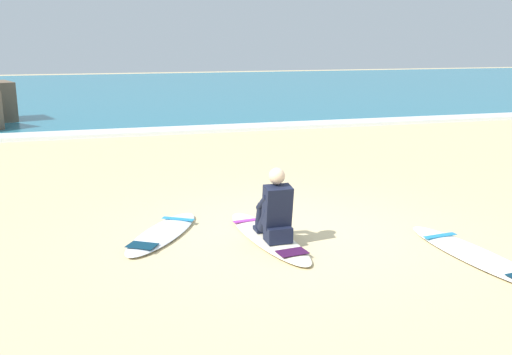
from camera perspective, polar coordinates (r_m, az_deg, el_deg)
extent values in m
plane|color=#CCB584|center=(7.83, 3.52, -5.66)|extent=(80.00, 80.00, 0.00)
cube|color=teal|center=(30.08, -11.27, 8.53)|extent=(80.00, 28.00, 0.10)
cube|color=white|center=(16.55, -7.14, 4.73)|extent=(80.00, 0.90, 0.11)
ellipsoid|color=#EFE5C6|center=(7.62, 1.17, -5.91)|extent=(0.80, 2.33, 0.07)
cube|color=purple|center=(8.16, -0.67, -4.28)|extent=(0.49, 0.16, 0.01)
cube|color=#351037|center=(6.99, 3.64, -7.44)|extent=(0.39, 0.28, 0.01)
cube|color=black|center=(7.30, 2.21, -5.64)|extent=(0.32, 0.27, 0.20)
cylinder|color=black|center=(7.39, 1.02, -4.16)|extent=(0.16, 0.41, 0.43)
cylinder|color=black|center=(7.58, 0.44, -3.94)|extent=(0.12, 0.26, 0.42)
cube|color=black|center=(7.70, 0.24, -5.17)|extent=(0.10, 0.22, 0.05)
cylinder|color=black|center=(7.45, 2.49, -4.02)|extent=(0.16, 0.41, 0.43)
cylinder|color=black|center=(7.65, 2.09, -3.78)|extent=(0.12, 0.26, 0.42)
cube|color=black|center=(7.77, 1.94, -5.01)|extent=(0.10, 0.22, 0.05)
cube|color=black|center=(7.23, 2.14, -2.92)|extent=(0.34, 0.30, 0.57)
sphere|color=beige|center=(7.15, 2.09, 0.14)|extent=(0.21, 0.21, 0.21)
cylinder|color=black|center=(7.31, 0.72, -2.50)|extent=(0.10, 0.40, 0.31)
cylinder|color=black|center=(7.40, 2.79, -2.32)|extent=(0.10, 0.40, 0.31)
ellipsoid|color=silver|center=(7.86, -9.30, -5.48)|extent=(1.43, 1.87, 0.07)
cube|color=#1E7FB7|center=(8.30, -7.77, -4.11)|extent=(0.46, 0.34, 0.01)
cube|color=#0A2C40|center=(7.34, -11.31, -6.65)|extent=(0.44, 0.40, 0.01)
ellipsoid|color=white|center=(7.47, 21.10, -7.28)|extent=(0.75, 2.40, 0.07)
cube|color=#1E7FB7|center=(7.92, 17.91, -5.54)|extent=(0.49, 0.15, 0.01)
cube|color=brown|center=(19.74, -24.21, 6.84)|extent=(1.16, 1.64, 1.31)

